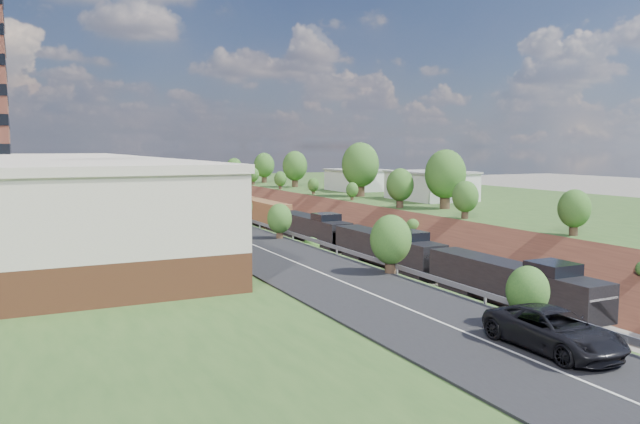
# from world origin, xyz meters

# --- Properties ---
(ground) EXTENTS (400.00, 400.00, 0.00)m
(ground) POSITION_xyz_m (0.00, 0.00, 0.00)
(ground) COLOR #6B665B
(ground) RESTS_ON ground
(platform_left) EXTENTS (44.00, 180.00, 5.00)m
(platform_left) POSITION_xyz_m (-33.00, 60.00, 2.50)
(platform_left) COLOR #2F5121
(platform_left) RESTS_ON ground
(platform_right) EXTENTS (44.00, 180.00, 5.00)m
(platform_right) POSITION_xyz_m (33.00, 60.00, 2.50)
(platform_right) COLOR #2F5121
(platform_right) RESTS_ON ground
(embankment_left) EXTENTS (10.00, 180.00, 10.00)m
(embankment_left) POSITION_xyz_m (-11.00, 60.00, 0.00)
(embankment_left) COLOR brown
(embankment_left) RESTS_ON ground
(embankment_right) EXTENTS (10.00, 180.00, 10.00)m
(embankment_right) POSITION_xyz_m (11.00, 60.00, 0.00)
(embankment_right) COLOR brown
(embankment_right) RESTS_ON ground
(rail_left_track) EXTENTS (1.58, 180.00, 0.18)m
(rail_left_track) POSITION_xyz_m (-2.60, 60.00, 0.09)
(rail_left_track) COLOR gray
(rail_left_track) RESTS_ON ground
(rail_right_track) EXTENTS (1.58, 180.00, 0.18)m
(rail_right_track) POSITION_xyz_m (2.60, 60.00, 0.09)
(rail_right_track) COLOR gray
(rail_right_track) RESTS_ON ground
(road) EXTENTS (8.00, 180.00, 0.10)m
(road) POSITION_xyz_m (-15.50, 60.00, 5.05)
(road) COLOR black
(road) RESTS_ON platform_left
(guardrail) EXTENTS (0.10, 171.00, 0.70)m
(guardrail) POSITION_xyz_m (-11.40, 59.80, 5.55)
(guardrail) COLOR #99999E
(guardrail) RESTS_ON platform_left
(commercial_building) EXTENTS (14.30, 62.30, 7.00)m
(commercial_building) POSITION_xyz_m (-28.00, 38.00, 8.51)
(commercial_building) COLOR brown
(commercial_building) RESTS_ON platform_left
(overpass) EXTENTS (24.50, 8.30, 7.40)m
(overpass) POSITION_xyz_m (0.00, 122.00, 4.92)
(overpass) COLOR gray
(overpass) RESTS_ON ground
(white_building_near) EXTENTS (9.00, 12.00, 4.00)m
(white_building_near) POSITION_xyz_m (23.50, 52.00, 7.00)
(white_building_near) COLOR silver
(white_building_near) RESTS_ON platform_right
(white_building_far) EXTENTS (8.00, 10.00, 3.60)m
(white_building_far) POSITION_xyz_m (23.00, 74.00, 6.80)
(white_building_far) COLOR silver
(white_building_far) RESTS_ON platform_right
(tree_right_large) EXTENTS (5.25, 5.25, 7.61)m
(tree_right_large) POSITION_xyz_m (17.00, 40.00, 9.38)
(tree_right_large) COLOR #473323
(tree_right_large) RESTS_ON platform_right
(tree_left_crest) EXTENTS (2.45, 2.45, 3.55)m
(tree_left_crest) POSITION_xyz_m (-11.80, 20.00, 7.04)
(tree_left_crest) COLOR #473323
(tree_left_crest) RESTS_ON platform_left
(freight_train) EXTENTS (2.93, 149.61, 4.55)m
(freight_train) POSITION_xyz_m (2.60, 81.32, 2.54)
(freight_train) COLOR black
(freight_train) RESTS_ON ground
(suv) EXTENTS (2.66, 5.76, 1.60)m
(suv) POSITION_xyz_m (-13.91, -7.53, 5.90)
(suv) COLOR black
(suv) RESTS_ON road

